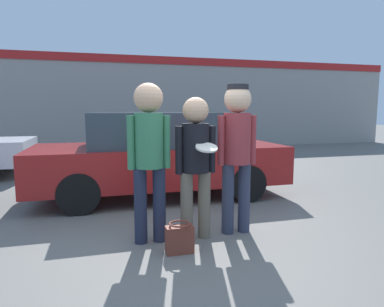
{
  "coord_description": "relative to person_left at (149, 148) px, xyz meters",
  "views": [
    {
      "loc": [
        -0.96,
        -3.75,
        1.54
      ],
      "look_at": [
        0.14,
        0.26,
        1.02
      ],
      "focal_mm": 32.0,
      "sensor_mm": 36.0,
      "label": 1
    }
  ],
  "objects": [
    {
      "name": "person_left",
      "position": [
        0.0,
        0.0,
        0.0
      ],
      "size": [
        0.49,
        0.33,
        1.85
      ],
      "color": "#1E2338",
      "rests_on": "ground"
    },
    {
      "name": "parked_car_near",
      "position": [
        0.46,
        2.18,
        -0.37
      ],
      "size": [
        4.36,
        1.87,
        1.5
      ],
      "color": "maroon",
      "rests_on": "ground"
    },
    {
      "name": "person_middle_with_frisbee",
      "position": [
        0.55,
        -0.02,
        -0.11
      ],
      "size": [
        0.49,
        0.52,
        1.7
      ],
      "color": "#665B4C",
      "rests_on": "ground"
    },
    {
      "name": "handbag",
      "position": [
        0.26,
        -0.4,
        -0.96
      ],
      "size": [
        0.3,
        0.23,
        0.34
      ],
      "color": "brown",
      "rests_on": "ground"
    },
    {
      "name": "ground_plane",
      "position": [
        0.41,
        -0.12,
        -1.12
      ],
      "size": [
        56.0,
        56.0,
        0.0
      ],
      "primitive_type": "plane",
      "color": "#66635E"
    },
    {
      "name": "person_right",
      "position": [
        1.09,
        0.03,
        0.02
      ],
      "size": [
        0.5,
        0.33,
        1.85
      ],
      "color": "#2D3347",
      "rests_on": "ground"
    },
    {
      "name": "storefront_building",
      "position": [
        0.41,
        9.82,
        0.73
      ],
      "size": [
        24.0,
        0.22,
        3.65
      ],
      "color": "gray",
      "rests_on": "ground"
    },
    {
      "name": "shrub",
      "position": [
        3.56,
        8.98,
        -0.47
      ],
      "size": [
        1.29,
        1.29,
        1.29
      ],
      "color": "#285B2D",
      "rests_on": "ground"
    }
  ]
}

